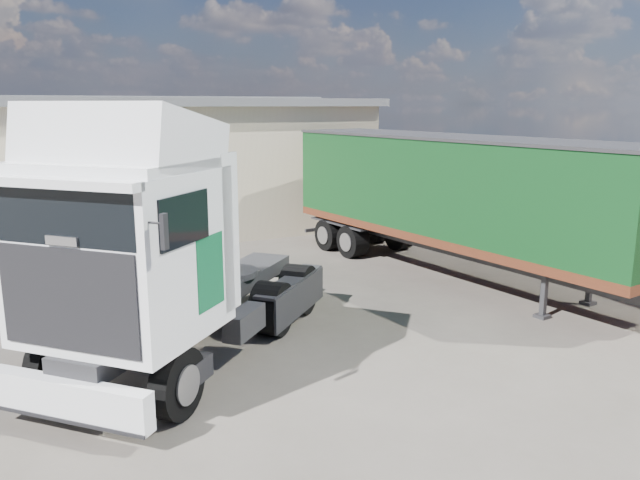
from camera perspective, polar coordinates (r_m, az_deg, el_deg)
name	(u,v)px	position (r m, az deg, el deg)	size (l,w,h in m)	color
ground	(262,346)	(13.64, -5.36, -9.60)	(120.00, 120.00, 0.00)	#2A2722
brick_boundary_wall	(490,209)	(24.25, 15.28, 2.79)	(0.35, 26.00, 2.50)	brown
tractor_unit	(156,265)	(11.95, -14.73, -2.25)	(7.40, 7.28, 5.13)	black
box_trailer	(452,192)	(18.88, 11.94, 4.35)	(4.33, 12.82, 4.18)	#2D2D30
panel_van	(19,234)	(21.74, -25.83, 0.51)	(3.70, 5.58, 2.12)	black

